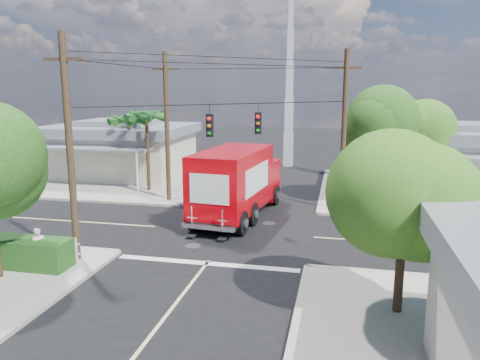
% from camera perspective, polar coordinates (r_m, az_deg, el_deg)
% --- Properties ---
extents(ground, '(120.00, 120.00, 0.00)m').
position_cam_1_polar(ground, '(23.07, -1.06, -6.32)').
color(ground, black).
rests_on(ground, ground).
extents(sidewalk_ne, '(14.12, 14.12, 0.14)m').
position_cam_1_polar(sidewalk_ne, '(33.51, 21.94, -1.44)').
color(sidewalk_ne, gray).
rests_on(sidewalk_ne, ground).
extents(sidewalk_nw, '(14.12, 14.12, 0.14)m').
position_cam_1_polar(sidewalk_nw, '(36.67, -13.80, 0.09)').
color(sidewalk_nw, gray).
rests_on(sidewalk_nw, ground).
extents(road_markings, '(32.00, 32.00, 0.01)m').
position_cam_1_polar(road_markings, '(21.71, -1.96, -7.45)').
color(road_markings, beige).
rests_on(road_markings, ground).
extents(building_ne, '(11.80, 10.20, 4.50)m').
position_cam_1_polar(building_ne, '(34.49, 24.58, 2.50)').
color(building_ne, silver).
rests_on(building_ne, sidewalk_ne).
extents(building_nw, '(10.80, 10.20, 4.30)m').
position_cam_1_polar(building_nw, '(38.23, -14.43, 3.78)').
color(building_nw, beige).
rests_on(building_nw, sidewalk_nw).
extents(radio_tower, '(0.80, 0.80, 17.00)m').
position_cam_1_polar(radio_tower, '(41.67, 6.02, 9.38)').
color(radio_tower, silver).
rests_on(radio_tower, ground).
extents(tree_ne_front, '(4.21, 4.14, 6.66)m').
position_cam_1_polar(tree_ne_front, '(28.32, 16.63, 6.34)').
color(tree_ne_front, '#422D1C').
rests_on(tree_ne_front, sidewalk_ne).
extents(tree_ne_back, '(3.77, 3.66, 5.82)m').
position_cam_1_polar(tree_ne_back, '(30.85, 21.11, 5.34)').
color(tree_ne_back, '#422D1C').
rests_on(tree_ne_back, sidewalk_ne).
extents(tree_se, '(3.67, 3.54, 5.62)m').
position_cam_1_polar(tree_se, '(14.58, 19.57, -0.98)').
color(tree_se, '#422D1C').
rests_on(tree_se, sidewalk_se).
extents(palm_nw_front, '(3.01, 3.08, 5.59)m').
position_cam_1_polar(palm_nw_front, '(31.58, -11.35, 7.55)').
color(palm_nw_front, '#422D1C').
rests_on(palm_nw_front, sidewalk_nw).
extents(palm_nw_back, '(3.01, 3.08, 5.19)m').
position_cam_1_polar(palm_nw_back, '(33.80, -13.44, 7.06)').
color(palm_nw_back, '#422D1C').
rests_on(palm_nw_back, sidewalk_nw).
extents(utility_poles, '(12.00, 10.68, 9.00)m').
position_cam_1_polar(utility_poles, '(24.06, -3.91, 5.76)').
color(utility_poles, '#473321').
rests_on(utility_poles, ground).
extents(picket_fence, '(5.94, 0.06, 1.00)m').
position_cam_1_polar(picket_fence, '(21.34, -25.86, -7.05)').
color(picket_fence, silver).
rests_on(picket_fence, sidewalk_sw).
extents(vending_boxes, '(1.90, 0.50, 1.10)m').
position_cam_1_polar(vending_boxes, '(28.34, 14.82, -1.92)').
color(vending_boxes, '#9D1209').
rests_on(vending_boxes, sidewalk_ne).
extents(delivery_truck, '(3.66, 8.96, 3.77)m').
position_cam_1_polar(delivery_truck, '(25.18, -0.33, -0.31)').
color(delivery_truck, black).
rests_on(delivery_truck, ground).
extents(parked_car, '(6.08, 3.44, 1.60)m').
position_cam_1_polar(parked_car, '(25.78, 24.02, -3.58)').
color(parked_car, silver).
rests_on(parked_car, ground).
extents(pedestrian, '(0.64, 0.67, 1.55)m').
position_cam_1_polar(pedestrian, '(19.73, -23.30, -7.57)').
color(pedestrian, beige).
rests_on(pedestrian, sidewalk_sw).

